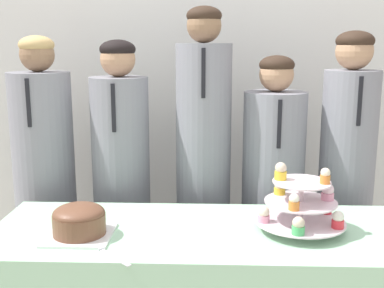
{
  "coord_description": "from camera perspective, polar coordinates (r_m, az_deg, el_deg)",
  "views": [
    {
      "loc": [
        0.03,
        -1.43,
        1.42
      ],
      "look_at": [
        -0.04,
        0.33,
        1.06
      ],
      "focal_mm": 45.0,
      "sensor_mm": 36.0,
      "label": 1
    }
  ],
  "objects": [
    {
      "name": "wall_back",
      "position": [
        2.77,
        1.55,
        10.22
      ],
      "size": [
        9.0,
        0.06,
        2.7
      ],
      "color": "silver",
      "rests_on": "ground_plane"
    },
    {
      "name": "round_cake",
      "position": [
        1.82,
        -13.23,
        -8.82
      ],
      "size": [
        0.24,
        0.24,
        0.12
      ],
      "color": "white",
      "rests_on": "table"
    },
    {
      "name": "cake_knife",
      "position": [
        1.71,
        -10.53,
        -12.3
      ],
      "size": [
        0.18,
        0.18,
        0.01
      ],
      "rotation": [
        0.0,
        0.0,
        -0.8
      ],
      "color": "silver",
      "rests_on": "table"
    },
    {
      "name": "cupcake_stand",
      "position": [
        1.85,
        12.71,
        -6.96
      ],
      "size": [
        0.34,
        0.34,
        0.26
      ],
      "color": "silver",
      "rests_on": "table"
    },
    {
      "name": "student_0",
      "position": [
        2.53,
        -16.92,
        -5.68
      ],
      "size": [
        0.3,
        0.3,
        1.46
      ],
      "color": "gray",
      "rests_on": "ground_plane"
    },
    {
      "name": "student_1",
      "position": [
        2.43,
        -8.29,
        -6.05
      ],
      "size": [
        0.28,
        0.29,
        1.45
      ],
      "color": "gray",
      "rests_on": "ground_plane"
    },
    {
      "name": "student_2",
      "position": [
        2.37,
        1.4,
        -4.42
      ],
      "size": [
        0.27,
        0.27,
        1.6
      ],
      "color": "gray",
      "rests_on": "ground_plane"
    },
    {
      "name": "student_3",
      "position": [
        2.43,
        9.45,
        -7.18
      ],
      "size": [
        0.3,
        0.3,
        1.37
      ],
      "color": "gray",
      "rests_on": "ground_plane"
    },
    {
      "name": "student_4",
      "position": [
        2.48,
        17.67,
        -5.47
      ],
      "size": [
        0.26,
        0.27,
        1.49
      ],
      "color": "gray",
      "rests_on": "ground_plane"
    }
  ]
}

